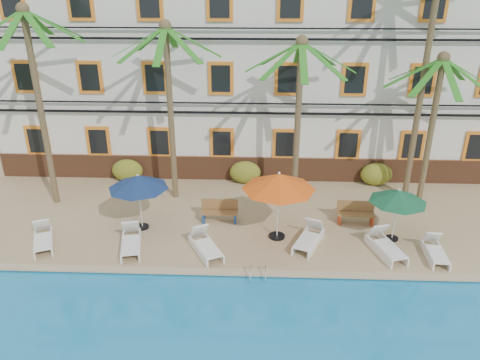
{
  "coord_description": "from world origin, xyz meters",
  "views": [
    {
      "loc": [
        0.23,
        -14.16,
        9.71
      ],
      "look_at": [
        -0.47,
        3.0,
        2.0
      ],
      "focal_mm": 35.0,
      "sensor_mm": 36.0,
      "label": 1
    }
  ],
  "objects_px": {
    "lounger_e": "(386,246)",
    "palm_e": "(435,108)",
    "umbrella_green": "(398,196)",
    "lounger_c": "(205,245)",
    "bench_left": "(220,211)",
    "palm_d": "(427,56)",
    "lounger_d": "(309,238)",
    "palm_b": "(169,89)",
    "pool_ladder": "(258,275)",
    "lounger_f": "(435,251)",
    "umbrella_blue": "(138,182)",
    "bench_right": "(356,212)",
    "lounger_a": "(43,239)",
    "palm_c": "(299,99)",
    "palm_a": "(36,82)",
    "umbrella_red": "(279,182)",
    "lounger_b": "(131,242)"
  },
  "relations": [
    {
      "from": "lounger_d",
      "to": "bench_right",
      "type": "bearing_deg",
      "value": 40.88
    },
    {
      "from": "palm_c",
      "to": "palm_d",
      "type": "xyz_separation_m",
      "value": [
        5.05,
        0.49,
        1.66
      ]
    },
    {
      "from": "palm_d",
      "to": "lounger_f",
      "type": "bearing_deg",
      "value": -93.11
    },
    {
      "from": "umbrella_green",
      "to": "lounger_d",
      "type": "xyz_separation_m",
      "value": [
        -3.25,
        -0.53,
        -1.54
      ]
    },
    {
      "from": "palm_b",
      "to": "pool_ladder",
      "type": "bearing_deg",
      "value": -57.41
    },
    {
      "from": "palm_c",
      "to": "palm_d",
      "type": "height_order",
      "value": "palm_d"
    },
    {
      "from": "umbrella_blue",
      "to": "palm_a",
      "type": "bearing_deg",
      "value": 153.81
    },
    {
      "from": "palm_e",
      "to": "lounger_d",
      "type": "relative_size",
      "value": 3.27
    },
    {
      "from": "palm_a",
      "to": "lounger_d",
      "type": "bearing_deg",
      "value": -16.12
    },
    {
      "from": "umbrella_red",
      "to": "bench_right",
      "type": "relative_size",
      "value": 1.82
    },
    {
      "from": "palm_b",
      "to": "lounger_f",
      "type": "bearing_deg",
      "value": -24.28
    },
    {
      "from": "umbrella_green",
      "to": "lounger_c",
      "type": "bearing_deg",
      "value": -170.38
    },
    {
      "from": "pool_ladder",
      "to": "palm_c",
      "type": "bearing_deg",
      "value": 74.58
    },
    {
      "from": "lounger_e",
      "to": "lounger_f",
      "type": "distance_m",
      "value": 1.73
    },
    {
      "from": "umbrella_blue",
      "to": "lounger_e",
      "type": "xyz_separation_m",
      "value": [
        9.31,
        -1.46,
        -1.71
      ]
    },
    {
      "from": "umbrella_green",
      "to": "lounger_b",
      "type": "bearing_deg",
      "value": -173.82
    },
    {
      "from": "lounger_a",
      "to": "lounger_c",
      "type": "relative_size",
      "value": 0.96
    },
    {
      "from": "umbrella_blue",
      "to": "bench_right",
      "type": "distance_m",
      "value": 8.8
    },
    {
      "from": "lounger_b",
      "to": "lounger_c",
      "type": "distance_m",
      "value": 2.78
    },
    {
      "from": "palm_b",
      "to": "lounger_f",
      "type": "relative_size",
      "value": 4.45
    },
    {
      "from": "palm_e",
      "to": "lounger_f",
      "type": "distance_m",
      "value": 6.11
    },
    {
      "from": "palm_c",
      "to": "umbrella_green",
      "type": "distance_m",
      "value": 5.52
    },
    {
      "from": "palm_e",
      "to": "umbrella_blue",
      "type": "xyz_separation_m",
      "value": [
        -11.84,
        -2.82,
        -2.31
      ]
    },
    {
      "from": "palm_d",
      "to": "umbrella_blue",
      "type": "height_order",
      "value": "palm_d"
    },
    {
      "from": "palm_a",
      "to": "pool_ladder",
      "type": "distance_m",
      "value": 11.73
    },
    {
      "from": "bench_left",
      "to": "lounger_b",
      "type": "bearing_deg",
      "value": -144.09
    },
    {
      "from": "palm_a",
      "to": "umbrella_blue",
      "type": "distance_m",
      "value": 5.91
    },
    {
      "from": "palm_b",
      "to": "pool_ladder",
      "type": "xyz_separation_m",
      "value": [
        3.8,
        -5.95,
        -4.98
      ]
    },
    {
      "from": "bench_left",
      "to": "bench_right",
      "type": "xyz_separation_m",
      "value": [
        5.56,
        0.07,
        0.0
      ]
    },
    {
      "from": "palm_d",
      "to": "palm_a",
      "type": "bearing_deg",
      "value": -176.49
    },
    {
      "from": "palm_d",
      "to": "lounger_d",
      "type": "xyz_separation_m",
      "value": [
        -4.72,
        -4.12,
        -6.04
      ]
    },
    {
      "from": "umbrella_green",
      "to": "bench_left",
      "type": "height_order",
      "value": "umbrella_green"
    },
    {
      "from": "bench_left",
      "to": "palm_c",
      "type": "bearing_deg",
      "value": 31.09
    },
    {
      "from": "lounger_b",
      "to": "pool_ladder",
      "type": "height_order",
      "value": "lounger_b"
    },
    {
      "from": "lounger_b",
      "to": "umbrella_red",
      "type": "bearing_deg",
      "value": 10.73
    },
    {
      "from": "lounger_a",
      "to": "pool_ladder",
      "type": "xyz_separation_m",
      "value": [
        8.08,
        -1.6,
        -0.28
      ]
    },
    {
      "from": "palm_e",
      "to": "lounger_b",
      "type": "relative_size",
      "value": 3.24
    },
    {
      "from": "palm_a",
      "to": "lounger_f",
      "type": "xyz_separation_m",
      "value": [
        15.39,
        -3.83,
        -5.1
      ]
    },
    {
      "from": "palm_e",
      "to": "bench_left",
      "type": "distance_m",
      "value": 9.81
    },
    {
      "from": "lounger_e",
      "to": "palm_e",
      "type": "bearing_deg",
      "value": 59.37
    },
    {
      "from": "palm_a",
      "to": "lounger_c",
      "type": "bearing_deg",
      "value": -28.34
    },
    {
      "from": "lounger_e",
      "to": "lounger_d",
      "type": "bearing_deg",
      "value": 170.82
    },
    {
      "from": "lounger_e",
      "to": "pool_ladder",
      "type": "distance_m",
      "value": 4.92
    },
    {
      "from": "palm_b",
      "to": "pool_ladder",
      "type": "height_order",
      "value": "palm_b"
    },
    {
      "from": "palm_b",
      "to": "bench_right",
      "type": "bearing_deg",
      "value": -15.29
    },
    {
      "from": "palm_b",
      "to": "lounger_e",
      "type": "distance_m",
      "value": 10.59
    },
    {
      "from": "palm_c",
      "to": "palm_e",
      "type": "xyz_separation_m",
      "value": [
        5.61,
        0.2,
        -0.36
      ]
    },
    {
      "from": "palm_b",
      "to": "bench_right",
      "type": "relative_size",
      "value": 5.09
    },
    {
      "from": "umbrella_blue",
      "to": "umbrella_red",
      "type": "distance_m",
      "value": 5.43
    },
    {
      "from": "palm_c",
      "to": "lounger_c",
      "type": "distance_m",
      "value": 7.07
    }
  ]
}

